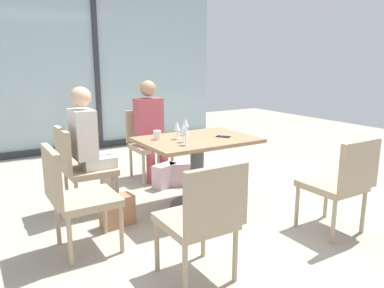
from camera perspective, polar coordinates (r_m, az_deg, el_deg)
ground_plane at (r=4.00m, az=0.76°, el=-9.38°), size 12.00×12.00×0.00m
window_wall_backdrop at (r=6.64m, az=-14.35°, el=9.76°), size 4.47×0.10×2.70m
dining_table_main at (r=3.84m, az=0.78°, el=-2.10°), size 1.14×0.82×0.73m
chair_near_window at (r=4.88m, az=-6.80°, el=0.66°), size 0.46×0.51×0.87m
chair_far_left at (r=3.85m, az=-16.76°, el=-3.03°), size 0.50×0.46×0.87m
chair_front_right at (r=3.47m, az=21.92°, el=-5.14°), size 0.46×0.50×0.87m
chair_front_left at (r=2.52m, az=1.70°, el=-10.85°), size 0.46×0.50×0.87m
chair_side_end at (r=3.06m, az=-17.58°, el=-7.14°), size 0.50×0.46×0.87m
person_near_window at (r=4.74m, az=-6.31°, el=2.83°), size 0.34×0.39×1.26m
person_far_left at (r=3.83m, az=-15.38°, el=0.11°), size 0.39×0.34×1.26m
wine_glass_0 at (r=3.93m, az=-0.98°, el=3.28°), size 0.07×0.07×0.18m
wine_glass_1 at (r=3.58m, az=-1.35°, el=2.36°), size 0.07×0.07×0.18m
wine_glass_2 at (r=3.45m, az=-0.98°, el=1.95°), size 0.07×0.07×0.18m
wine_glass_3 at (r=3.72m, az=-2.31°, el=2.73°), size 0.07×0.07×0.18m
coffee_cup at (r=3.74m, az=-5.34°, el=1.38°), size 0.08×0.08×0.09m
cell_phone_on_table at (r=3.86m, az=4.80°, el=1.14°), size 0.14×0.16×0.01m
handbag_0 at (r=4.60m, az=-1.55°, el=-4.57°), size 0.34×0.27×0.28m
handbag_1 at (r=3.57m, az=-11.33°, el=-10.01°), size 0.32×0.20×0.28m
handbag_2 at (r=4.54m, az=-4.17°, el=-4.83°), size 0.34×0.26×0.28m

